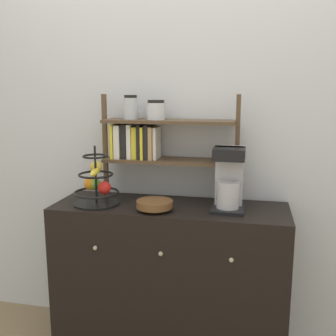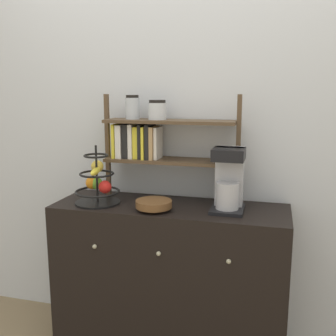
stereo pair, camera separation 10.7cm
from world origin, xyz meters
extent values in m
cube|color=silver|center=(0.00, 0.47, 1.30)|extent=(7.00, 0.05, 2.60)
cube|color=black|center=(0.00, 0.21, 0.43)|extent=(1.30, 0.43, 0.87)
sphere|color=#B2AD8C|center=(-0.36, -0.01, 0.68)|extent=(0.02, 0.02, 0.02)
sphere|color=#B2AD8C|center=(0.00, -0.01, 0.68)|extent=(0.02, 0.02, 0.02)
sphere|color=#B2AD8C|center=(0.36, -0.01, 0.68)|extent=(0.02, 0.02, 0.02)
cube|color=black|center=(0.32, 0.20, 0.88)|extent=(0.17, 0.22, 0.02)
cube|color=#B7B7BC|center=(0.32, 0.26, 1.04)|extent=(0.15, 0.09, 0.32)
cylinder|color=#B7B7BC|center=(0.32, 0.19, 0.96)|extent=(0.12, 0.12, 0.14)
cube|color=black|center=(0.32, 0.19, 1.17)|extent=(0.16, 0.17, 0.06)
cylinder|color=black|center=(-0.41, 0.16, 0.87)|extent=(0.25, 0.25, 0.01)
cylinder|color=black|center=(-0.41, 0.16, 1.04)|extent=(0.01, 0.01, 0.32)
torus|color=black|center=(-0.41, 0.16, 0.94)|extent=(0.25, 0.25, 0.01)
torus|color=black|center=(-0.41, 0.16, 1.04)|extent=(0.19, 0.19, 0.01)
torus|color=black|center=(-0.41, 0.16, 1.14)|extent=(0.14, 0.14, 0.01)
sphere|color=red|center=(-0.35, 0.13, 0.97)|extent=(0.07, 0.07, 0.07)
sphere|color=#6BAD33|center=(-0.43, 0.20, 0.97)|extent=(0.07, 0.07, 0.07)
sphere|color=orange|center=(-0.46, 0.20, 0.97)|extent=(0.08, 0.08, 0.08)
ellipsoid|color=yellow|center=(-0.39, 0.11, 1.06)|extent=(0.06, 0.15, 0.04)
sphere|color=gold|center=(-0.42, 0.19, 1.07)|extent=(0.07, 0.07, 0.07)
cylinder|color=brown|center=(-0.06, 0.11, 0.88)|extent=(0.11, 0.11, 0.02)
cylinder|color=brown|center=(-0.06, 0.11, 0.90)|extent=(0.19, 0.19, 0.04)
cube|color=brown|center=(-0.42, 0.34, 1.17)|extent=(0.02, 0.02, 0.61)
cube|color=brown|center=(0.35, 0.34, 1.17)|extent=(0.02, 0.02, 0.61)
cube|color=brown|center=(-0.03, 0.34, 1.10)|extent=(0.75, 0.20, 0.02)
cube|color=brown|center=(-0.03, 0.34, 1.32)|extent=(0.75, 0.20, 0.02)
cube|color=yellow|center=(-0.35, 0.34, 1.21)|extent=(0.02, 0.16, 0.20)
cube|color=white|center=(-0.32, 0.34, 1.20)|extent=(0.03, 0.15, 0.19)
cube|color=black|center=(-0.29, 0.34, 1.21)|extent=(0.03, 0.13, 0.20)
cube|color=white|center=(-0.25, 0.34, 1.21)|extent=(0.02, 0.14, 0.20)
cube|color=yellow|center=(-0.23, 0.34, 1.20)|extent=(0.03, 0.12, 0.18)
cube|color=black|center=(-0.20, 0.34, 1.21)|extent=(0.02, 0.13, 0.20)
cube|color=yellow|center=(-0.18, 0.34, 1.20)|extent=(0.02, 0.16, 0.19)
cube|color=black|center=(-0.15, 0.34, 1.21)|extent=(0.02, 0.15, 0.20)
cube|color=tan|center=(-0.13, 0.34, 1.20)|extent=(0.02, 0.16, 0.19)
cube|color=white|center=(-0.10, 0.34, 1.20)|extent=(0.02, 0.13, 0.18)
cylinder|color=silver|center=(-0.26, 0.34, 1.39)|extent=(0.08, 0.08, 0.12)
cylinder|color=black|center=(-0.26, 0.34, 1.46)|extent=(0.07, 0.07, 0.02)
cylinder|color=silver|center=(-0.11, 0.34, 1.38)|extent=(0.10, 0.10, 0.09)
cylinder|color=black|center=(-0.11, 0.34, 1.44)|extent=(0.09, 0.09, 0.02)
camera|label=1|loc=(0.44, -1.83, 1.49)|focal=42.00mm
camera|label=2|loc=(0.54, -1.81, 1.49)|focal=42.00mm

